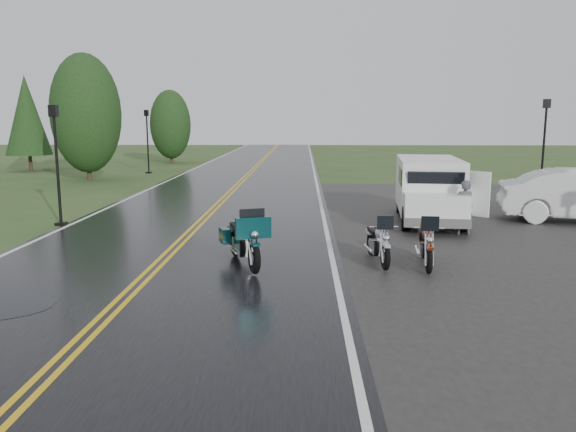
% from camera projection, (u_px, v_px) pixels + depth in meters
% --- Properties ---
extents(ground, '(120.00, 120.00, 0.00)m').
position_uv_depth(ground, '(141.00, 284.00, 10.86)').
color(ground, '#2D471E').
rests_on(ground, ground).
extents(road, '(8.00, 100.00, 0.04)m').
position_uv_depth(road, '(218.00, 205.00, 20.71)').
color(road, black).
rests_on(road, ground).
extents(motorcycle_red, '(0.93, 2.02, 1.15)m').
position_uv_depth(motorcycle_red, '(429.00, 249.00, 11.24)').
color(motorcycle_red, '#531809').
rests_on(motorcycle_red, ground).
extents(motorcycle_teal, '(1.54, 2.40, 1.33)m').
position_uv_depth(motorcycle_teal, '(254.00, 245.00, 11.21)').
color(motorcycle_teal, '#042E32').
rests_on(motorcycle_teal, ground).
extents(motorcycle_silver, '(0.85, 1.95, 1.12)m').
position_uv_depth(motorcycle_silver, '(386.00, 247.00, 11.51)').
color(motorcycle_silver, '#A0A4A8').
rests_on(motorcycle_silver, ground).
extents(van_white, '(2.48, 5.25, 1.99)m').
position_uv_depth(van_white, '(407.00, 197.00, 15.75)').
color(van_white, white).
rests_on(van_white, ground).
extents(person_at_van, '(0.59, 0.43, 1.50)m').
position_uv_depth(person_at_van, '(464.00, 209.00, 15.22)').
color(person_at_van, '#4B4B50').
rests_on(person_at_van, ground).
extents(lamp_post_near_left, '(0.31, 0.31, 3.60)m').
position_uv_depth(lamp_post_near_left, '(57.00, 165.00, 16.58)').
color(lamp_post_near_left, black).
rests_on(lamp_post_near_left, ground).
extents(lamp_post_far_left, '(0.32, 0.32, 3.73)m').
position_uv_depth(lamp_post_far_left, '(148.00, 141.00, 32.86)').
color(lamp_post_far_left, black).
rests_on(lamp_post_far_left, ground).
extents(lamp_post_far_right, '(0.35, 0.35, 4.05)m').
position_uv_depth(lamp_post_far_right, '(544.00, 145.00, 24.41)').
color(lamp_post_far_right, black).
rests_on(lamp_post_far_right, ground).
extents(tree_left_mid, '(3.56, 3.56, 5.56)m').
position_uv_depth(tree_left_mid, '(87.00, 126.00, 29.04)').
color(tree_left_mid, '#1E3D19').
rests_on(tree_left_mid, ground).
extents(tree_left_far, '(2.92, 2.92, 4.49)m').
position_uv_depth(tree_left_far, '(171.00, 132.00, 40.65)').
color(tree_left_far, '#1E3D19').
rests_on(tree_left_far, ground).
extents(pine_left_far, '(2.71, 2.71, 5.65)m').
position_uv_depth(pine_left_far, '(28.00, 125.00, 34.22)').
color(pine_left_far, '#1E3D19').
rests_on(pine_left_far, ground).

